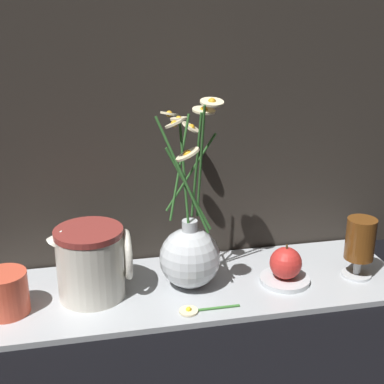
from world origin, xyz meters
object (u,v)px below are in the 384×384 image
tea_glass (360,242)px  orange_fruit (286,263)px  vase_with_flowers (190,252)px  ceramic_pitcher (92,260)px  yellow_mug (4,293)px

tea_glass → orange_fruit: tea_glass is taller
vase_with_flowers → ceramic_pitcher: vase_with_flowers is taller
vase_with_flowers → orange_fruit: size_ratio=5.13×
ceramic_pitcher → tea_glass: ceramic_pitcher is taller
ceramic_pitcher → tea_glass: size_ratio=1.21×
vase_with_flowers → orange_fruit: 0.20m
yellow_mug → tea_glass: (0.72, -0.01, 0.04)m
tea_glass → orange_fruit: size_ratio=1.75×
vase_with_flowers → yellow_mug: (-0.36, -0.03, -0.03)m
vase_with_flowers → yellow_mug: vase_with_flowers is taller
vase_with_flowers → orange_fruit: (0.20, -0.03, -0.03)m
tea_glass → vase_with_flowers: bearing=174.1°
ceramic_pitcher → orange_fruit: 0.40m
yellow_mug → vase_with_flowers: bearing=5.1°
vase_with_flowers → orange_fruit: bearing=-8.6°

